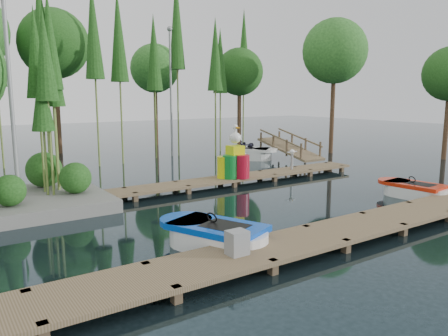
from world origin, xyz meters
TOP-DOWN VIEW (x-y plane):
  - ground_plane at (0.00, 0.00)m, footprint 90.00×90.00m
  - near_dock at (0.00, -4.50)m, footprint 18.00×1.50m
  - far_dock at (1.00, 2.50)m, footprint 15.00×1.20m
  - tree_screen at (-2.04, 10.60)m, footprint 34.42×18.53m
  - lamp_island at (-5.50, 2.50)m, footprint 0.30×0.30m
  - lamp_rear at (4.00, 11.00)m, footprint 0.30×0.30m
  - ramp at (9.00, 6.50)m, footprint 1.50×3.94m
  - boat_blue at (-2.29, -3.25)m, footprint 2.23×3.05m
  - boat_red at (6.14, -2.85)m, footprint 1.32×2.52m
  - boat_white_far at (6.94, 7.56)m, footprint 2.94×3.11m
  - utility_cabinet at (-2.57, -4.50)m, footprint 0.41×0.34m
  - yellow_barrel at (1.87, 2.50)m, footprint 0.56×0.56m
  - drum_cluster at (2.35, 2.34)m, footprint 1.21×1.10m
  - seagull_post at (5.43, 2.50)m, footprint 0.55×0.30m

SIDE VIEW (x-z plane):
  - ground_plane at x=0.00m, z-range 0.00..0.00m
  - far_dock at x=1.00m, z-range -0.02..0.48m
  - near_dock at x=0.00m, z-range -0.02..0.48m
  - boat_red at x=6.14m, z-range -0.17..0.64m
  - boat_blue at x=-2.29m, z-range -0.20..0.74m
  - boat_white_far at x=6.94m, z-range -0.39..1.01m
  - utility_cabinet at x=-2.57m, z-range 0.30..0.80m
  - ramp at x=9.00m, z-range -0.16..1.33m
  - yellow_barrel at x=1.87m, z-range 0.30..1.15m
  - seagull_post at x=5.43m, z-range 0.45..1.33m
  - drum_cluster at x=2.35m, z-range -0.13..1.95m
  - lamp_island at x=-5.50m, z-range 0.64..7.89m
  - lamp_rear at x=4.00m, z-range 0.64..7.89m
  - tree_screen at x=-2.04m, z-range 0.96..11.27m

